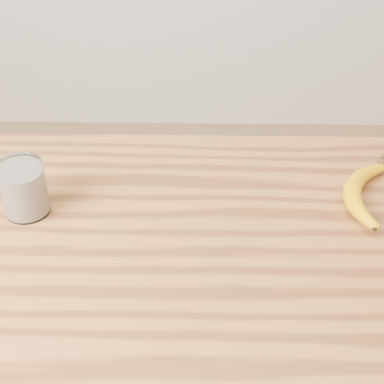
{
  "coord_description": "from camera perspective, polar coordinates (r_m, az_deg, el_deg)",
  "views": [
    {
      "loc": [
        0.02,
        -0.71,
        1.58
      ],
      "look_at": [
        0.01,
        0.13,
        0.93
      ],
      "focal_mm": 50.0,
      "sensor_mm": 36.0,
      "label": 1
    }
  ],
  "objects": [
    {
      "name": "table",
      "position": [
        1.08,
        -0.53,
        -11.14
      ],
      "size": [
        1.2,
        0.8,
        0.9
      ],
      "color": "#97602B",
      "rests_on": "ground"
    },
    {
      "name": "room",
      "position": [
        0.75,
        -0.8,
        19.55
      ],
      "size": [
        4.04,
        4.04,
        2.7
      ],
      "color": "olive",
      "rests_on": "ground"
    },
    {
      "name": "smoothie_glass",
      "position": [
        1.09,
        -17.53,
        0.31
      ],
      "size": [
        0.09,
        0.09,
        0.11
      ],
      "color": "white",
      "rests_on": "table"
    },
    {
      "name": "banana",
      "position": [
        1.14,
        16.67,
        0.22
      ],
      "size": [
        0.2,
        0.32,
        0.04
      ],
      "primitive_type": null,
      "rotation": [
        0.0,
        0.0,
        -0.32
      ],
      "color": "#E7A100",
      "rests_on": "table"
    }
  ]
}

